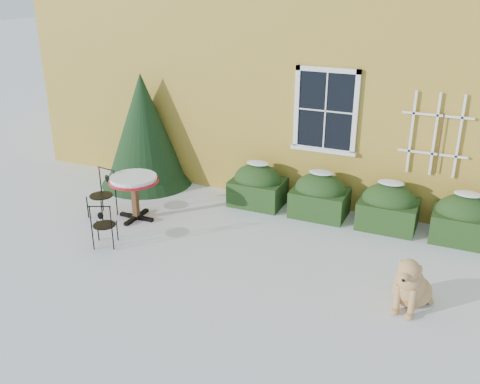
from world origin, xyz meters
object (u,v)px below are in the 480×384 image
at_px(evergreen_shrub, 145,140).
at_px(patio_chair_far, 103,193).
at_px(bistro_table, 134,184).
at_px(patio_chair_near, 104,225).
at_px(dog, 410,286).

bearing_deg(evergreen_shrub, patio_chair_far, -83.31).
distance_m(bistro_table, patio_chair_near, 1.20).
distance_m(bistro_table, patio_chair_far, 0.71).
height_order(bistro_table, dog, bistro_table).
height_order(evergreen_shrub, patio_chair_far, evergreen_shrub).
xyz_separation_m(evergreen_shrub, bistro_table, (0.86, -1.70, -0.26)).
distance_m(patio_chair_near, dog, 5.06).
relative_size(bistro_table, patio_chair_far, 1.01).
relative_size(evergreen_shrub, patio_chair_near, 3.01).
bearing_deg(patio_chair_far, dog, 0.83).
bearing_deg(patio_chair_near, bistro_table, -106.95).
bearing_deg(patio_chair_near, patio_chair_far, -76.00).
height_order(evergreen_shrub, bistro_table, evergreen_shrub).
relative_size(bistro_table, dog, 0.99).
distance_m(evergreen_shrub, patio_chair_near, 3.08).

